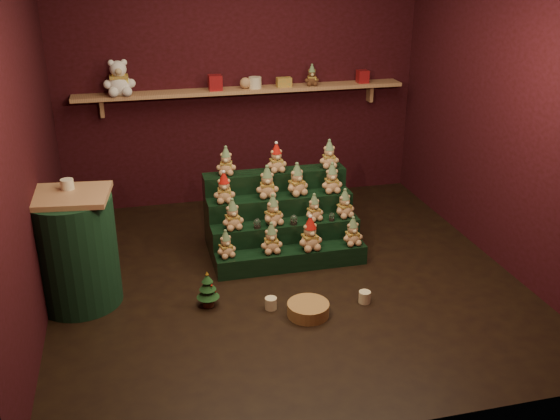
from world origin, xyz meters
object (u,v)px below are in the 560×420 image
object	(u,v)px
snow_globe_c	(332,217)
mug_left	(271,303)
snow_globe_a	(257,223)
mini_christmas_tree	(208,289)
side_table	(75,250)
snow_globe_b	(294,220)
white_bear	(118,73)
wicker_basket	(308,309)
brown_bear	(312,75)
riser_tier_front	(291,259)
mug_right	(365,297)

from	to	relation	value
snow_globe_c	mug_left	size ratio (longest dim) A/B	0.78
snow_globe_a	mini_christmas_tree	xyz separation A→B (m)	(-0.55, -0.64, -0.25)
side_table	mug_left	xyz separation A→B (m)	(1.51, -0.49, -0.43)
snow_globe_a	mini_christmas_tree	size ratio (longest dim) A/B	0.28
snow_globe_a	snow_globe_b	distance (m)	0.35
snow_globe_c	white_bear	size ratio (longest dim) A/B	0.17
mug_left	wicker_basket	xyz separation A→B (m)	(0.27, -0.17, 0.00)
mini_christmas_tree	brown_bear	size ratio (longest dim) A/B	1.42
snow_globe_a	white_bear	world-z (taller)	white_bear
snow_globe_a	mini_christmas_tree	distance (m)	0.88
riser_tier_front	mini_christmas_tree	xyz separation A→B (m)	(-0.83, -0.48, 0.06)
side_table	mug_right	bearing A→B (deg)	-7.20
brown_bear	snow_globe_b	bearing A→B (deg)	-103.16
snow_globe_a	brown_bear	bearing A→B (deg)	58.03
side_table	mug_right	distance (m)	2.40
snow_globe_b	mini_christmas_tree	distance (m)	1.13
mini_christmas_tree	riser_tier_front	bearing A→B (deg)	30.14
wicker_basket	white_bear	bearing A→B (deg)	117.88
brown_bear	snow_globe_a	bearing A→B (deg)	-113.49
wicker_basket	mini_christmas_tree	bearing A→B (deg)	156.43
side_table	mug_right	world-z (taller)	side_table
snow_globe_b	white_bear	bearing A→B (deg)	133.80
riser_tier_front	side_table	distance (m)	1.90
riser_tier_front	mug_right	world-z (taller)	riser_tier_front
riser_tier_front	brown_bear	xyz separation A→B (m)	(0.66, 1.68, 1.34)
riser_tier_front	white_bear	bearing A→B (deg)	129.72
snow_globe_c	mug_right	world-z (taller)	snow_globe_c
snow_globe_b	snow_globe_c	distance (m)	0.37
mini_christmas_tree	wicker_basket	xyz separation A→B (m)	(0.76, -0.33, -0.10)
mug_right	brown_bear	world-z (taller)	brown_bear
snow_globe_b	white_bear	world-z (taller)	white_bear
wicker_basket	white_bear	xyz separation A→B (m)	(-1.32, 2.50, 1.50)
mini_christmas_tree	wicker_basket	size ratio (longest dim) A/B	0.94
white_bear	brown_bear	distance (m)	2.06
snow_globe_b	side_table	distance (m)	1.94
brown_bear	side_table	bearing A→B (deg)	-135.31
mug_left	mini_christmas_tree	bearing A→B (deg)	161.32
snow_globe_c	mug_left	world-z (taller)	snow_globe_c
mug_left	white_bear	world-z (taller)	white_bear
riser_tier_front	white_bear	world-z (taller)	white_bear
snow_globe_b	snow_globe_c	size ratio (longest dim) A/B	1.21
mug_right	wicker_basket	size ratio (longest dim) A/B	0.29
snow_globe_c	white_bear	world-z (taller)	white_bear
side_table	brown_bear	size ratio (longest dim) A/B	4.32
mini_christmas_tree	mug_left	bearing A→B (deg)	-18.68
mug_right	side_table	bearing A→B (deg)	165.83
snow_globe_c	side_table	world-z (taller)	side_table
side_table	white_bear	bearing A→B (deg)	83.09
side_table	brown_bear	xyz separation A→B (m)	(2.52, 1.84, 0.95)
snow_globe_c	mug_left	bearing A→B (deg)	-133.74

